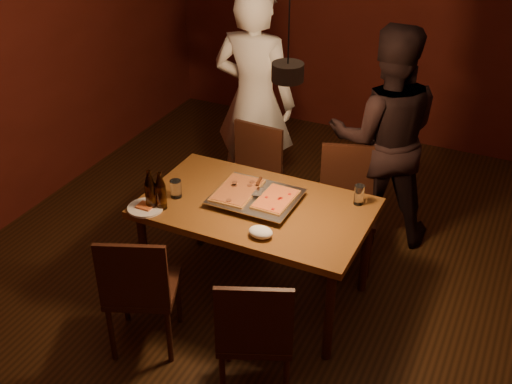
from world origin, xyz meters
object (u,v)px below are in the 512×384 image
at_px(dining_table, 256,214).
at_px(chair_far_left, 252,171).
at_px(beer_bottle_a, 150,189).
at_px(plate_slice, 146,208).
at_px(beer_bottle_b, 161,191).
at_px(diner_dark, 384,137).
at_px(diner_white, 255,101).
at_px(pizza_tray, 256,199).
at_px(chair_near_right, 255,327).
at_px(chair_near_left, 138,283).
at_px(chair_far_right, 347,195).
at_px(pendant_lamp, 288,70).

bearing_deg(dining_table, chair_far_left, 117.76).
height_order(beer_bottle_a, plate_slice, beer_bottle_a).
relative_size(beer_bottle_b, diner_dark, 0.15).
bearing_deg(diner_white, beer_bottle_a, 85.70).
relative_size(pizza_tray, plate_slice, 2.33).
xyz_separation_m(chair_near_right, beer_bottle_a, (-0.99, 0.51, 0.35)).
xyz_separation_m(chair_near_left, beer_bottle_b, (-0.13, 0.50, 0.35)).
relative_size(chair_near_left, beer_bottle_b, 2.08).
relative_size(dining_table, chair_near_left, 2.74).
distance_m(chair_far_right, beer_bottle_b, 1.43).
bearing_deg(pizza_tray, beer_bottle_b, -147.81).
bearing_deg(plate_slice, pendant_lamp, 15.16).
xyz_separation_m(dining_table, chair_far_left, (-0.39, 0.74, -0.14)).
distance_m(plate_slice, diner_dark, 1.87).
relative_size(dining_table, diner_dark, 0.86).
bearing_deg(beer_bottle_a, diner_white, 88.40).
bearing_deg(chair_far_left, beer_bottle_a, 82.50).
bearing_deg(beer_bottle_b, dining_table, 28.96).
xyz_separation_m(chair_near_right, diner_dark, (0.15, 1.94, 0.33)).
bearing_deg(dining_table, pizza_tray, 117.23).
relative_size(chair_near_left, diner_dark, 0.32).
bearing_deg(beer_bottle_b, beer_bottle_a, -158.28).
height_order(beer_bottle_b, pendant_lamp, pendant_lamp).
distance_m(chair_far_right, beer_bottle_a, 1.49).
distance_m(chair_far_right, pendant_lamp, 1.49).
relative_size(chair_near_left, beer_bottle_a, 1.98).
bearing_deg(chair_near_left, diner_dark, 41.14).
bearing_deg(chair_near_right, diner_white, 92.71).
bearing_deg(diner_white, chair_near_right, 113.00).
height_order(beer_bottle_a, pendant_lamp, pendant_lamp).
distance_m(chair_far_right, pizza_tray, 0.84).
distance_m(chair_far_left, chair_far_right, 0.79).
relative_size(chair_far_right, chair_near_right, 0.96).
height_order(diner_white, pendant_lamp, pendant_lamp).
xyz_separation_m(chair_far_left, chair_near_right, (0.78, -1.57, 0.00)).
bearing_deg(beer_bottle_b, chair_near_right, -30.02).
height_order(chair_near_right, plate_slice, chair_near_right).
distance_m(diner_white, diner_dark, 1.11).
bearing_deg(pizza_tray, diner_dark, 61.86).
height_order(chair_near_right, beer_bottle_a, beer_bottle_a).
xyz_separation_m(chair_near_right, pendant_lamp, (-0.14, 0.72, 1.22)).
xyz_separation_m(diner_white, diner_dark, (1.10, -0.04, -0.07)).
distance_m(dining_table, chair_far_right, 0.84).
bearing_deg(plate_slice, chair_far_right, 46.14).
distance_m(chair_far_left, chair_near_right, 1.76).
distance_m(beer_bottle_b, diner_white, 1.44).
bearing_deg(beer_bottle_a, chair_far_right, 46.14).
relative_size(dining_table, chair_near_right, 2.72).
bearing_deg(chair_far_right, pizza_tray, 40.65).
bearing_deg(chair_near_right, chair_far_left, 93.41).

